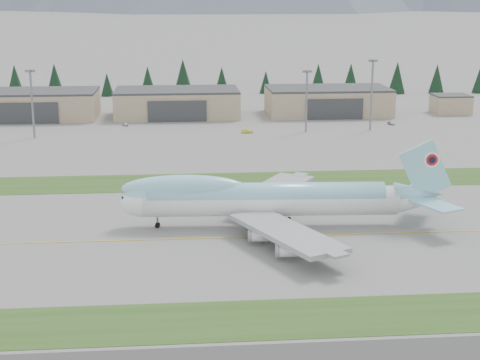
{
  "coord_description": "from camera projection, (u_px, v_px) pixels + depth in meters",
  "views": [
    {
      "loc": [
        -14.78,
        -137.97,
        46.99
      ],
      "look_at": [
        -1.72,
        14.78,
        8.0
      ],
      "focal_mm": 55.0,
      "sensor_mm": 36.0,
      "label": 1
    }
  ],
  "objects": [
    {
      "name": "grass_strip_far",
      "position": [
        237.0,
        181.0,
        189.48
      ],
      "size": [
        400.0,
        18.0,
        0.08
      ],
      "primitive_type": "cube",
      "color": "#294F1C",
      "rests_on": "ground"
    },
    {
      "name": "floodlight_masts",
      "position": [
        172.0,
        88.0,
        247.94
      ],
      "size": [
        146.4,
        8.46,
        24.82
      ],
      "color": "slate",
      "rests_on": "ground"
    },
    {
      "name": "ground",
      "position": [
        255.0,
        237.0,
        146.03
      ],
      "size": [
        7000.0,
        7000.0,
        0.0
      ],
      "primitive_type": "plane",
      "color": "slate",
      "rests_on": "ground"
    },
    {
      "name": "hangar_left",
      "position": [
        34.0,
        104.0,
        283.67
      ],
      "size": [
        48.0,
        26.6,
        10.8
      ],
      "color": "gray",
      "rests_on": "ground"
    },
    {
      "name": "hangar_center",
      "position": [
        177.0,
        103.0,
        288.21
      ],
      "size": [
        48.0,
        26.6,
        10.8
      ],
      "color": "gray",
      "rests_on": "ground"
    },
    {
      "name": "service_vehicle_b",
      "position": [
        247.0,
        133.0,
        255.03
      ],
      "size": [
        4.17,
        1.83,
        1.33
      ],
      "primitive_type": "imported",
      "rotation": [
        0.0,
        0.0,
        1.47
      ],
      "color": "gold",
      "rests_on": "ground"
    },
    {
      "name": "grass_strip_near",
      "position": [
        282.0,
        319.0,
        109.33
      ],
      "size": [
        400.0,
        14.0,
        0.08
      ],
      "primitive_type": "cube",
      "color": "#294F1C",
      "rests_on": "ground"
    },
    {
      "name": "boeing_747_freighter",
      "position": [
        267.0,
        198.0,
        151.24
      ],
      "size": [
        69.09,
        59.75,
        18.25
      ],
      "rotation": [
        0.0,
        0.0,
        -0.05
      ],
      "color": "white",
      "rests_on": "ground"
    },
    {
      "name": "service_vehicle_c",
      "position": [
        391.0,
        125.0,
        271.36
      ],
      "size": [
        2.16,
        4.17,
        1.15
      ],
      "primitive_type": "imported",
      "rotation": [
        0.0,
        0.0,
        0.14
      ],
      "color": "#B0B1B5",
      "rests_on": "ground"
    },
    {
      "name": "service_vehicle_a",
      "position": [
        125.0,
        126.0,
        268.69
      ],
      "size": [
        2.9,
        3.56,
        1.14
      ],
      "primitive_type": "imported",
      "rotation": [
        0.0,
        0.0,
        0.55
      ],
      "color": "silver",
      "rests_on": "ground"
    },
    {
      "name": "conifer_belt",
      "position": [
        223.0,
        80.0,
        349.02
      ],
      "size": [
        265.43,
        16.45,
        16.87
      ],
      "color": "black",
      "rests_on": "ground"
    },
    {
      "name": "hangar_right",
      "position": [
        328.0,
        101.0,
        293.16
      ],
      "size": [
        48.0,
        26.6,
        10.8
      ],
      "color": "gray",
      "rests_on": "ground"
    },
    {
      "name": "control_shed",
      "position": [
        451.0,
        104.0,
        295.85
      ],
      "size": [
        14.0,
        12.0,
        7.6
      ],
      "color": "gray",
      "rests_on": "ground"
    },
    {
      "name": "taxiway_line_main",
      "position": [
        255.0,
        237.0,
        146.03
      ],
      "size": [
        400.0,
        0.4,
        0.02
      ],
      "primitive_type": "cube",
      "color": "gold",
      "rests_on": "ground"
    }
  ]
}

